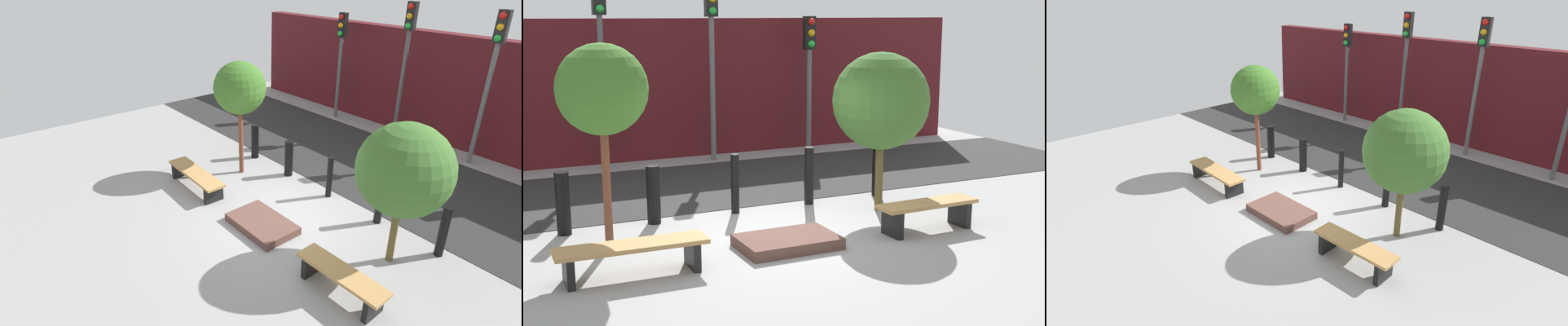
# 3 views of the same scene
# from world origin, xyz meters

# --- Properties ---
(ground_plane) EXTENTS (18.00, 18.00, 0.00)m
(ground_plane) POSITION_xyz_m (0.00, 0.00, 0.00)
(ground_plane) COLOR #949494
(road_strip) EXTENTS (18.00, 3.87, 0.01)m
(road_strip) POSITION_xyz_m (0.00, 3.57, 0.01)
(road_strip) COLOR #2A2A2A
(road_strip) RESTS_ON ground
(building_facade) EXTENTS (16.20, 0.50, 3.22)m
(building_facade) POSITION_xyz_m (0.00, 6.71, 1.61)
(building_facade) COLOR #511419
(building_facade) RESTS_ON ground
(bench_left) EXTENTS (1.98, 0.53, 0.44)m
(bench_left) POSITION_xyz_m (-2.32, -0.86, 0.32)
(bench_left) COLOR black
(bench_left) RESTS_ON ground
(bench_right) EXTENTS (1.67, 0.49, 0.47)m
(bench_right) POSITION_xyz_m (2.32, -0.86, 0.33)
(bench_right) COLOR black
(bench_right) RESTS_ON ground
(planter_bed) EXTENTS (1.42, 0.92, 0.17)m
(planter_bed) POSITION_xyz_m (0.00, -0.66, 0.08)
(planter_bed) COLOR brown
(planter_bed) RESTS_ON ground
(tree_behind_left_bench) EXTENTS (1.30, 1.30, 2.94)m
(tree_behind_left_bench) POSITION_xyz_m (-2.32, 0.52, 2.28)
(tree_behind_left_bench) COLOR brown
(tree_behind_left_bench) RESTS_ON ground
(tree_behind_right_bench) EXTENTS (1.64, 1.64, 2.71)m
(tree_behind_right_bench) POSITION_xyz_m (2.32, 0.52, 1.88)
(tree_behind_right_bench) COLOR brown
(tree_behind_right_bench) RESTS_ON ground
(bollard_far_left) EXTENTS (0.22, 0.22, 0.98)m
(bollard_far_left) POSITION_xyz_m (-2.82, 1.38, 0.49)
(bollard_far_left) COLOR black
(bollard_far_left) RESTS_ON ground
(bollard_left) EXTENTS (0.22, 0.22, 0.95)m
(bollard_left) POSITION_xyz_m (-1.41, 1.38, 0.48)
(bollard_left) COLOR black
(bollard_left) RESTS_ON ground
(bollard_center) EXTENTS (0.14, 0.14, 1.02)m
(bollard_center) POSITION_xyz_m (0.00, 1.38, 0.51)
(bollard_center) COLOR black
(bollard_center) RESTS_ON ground
(bollard_right) EXTENTS (0.16, 0.16, 1.03)m
(bollard_right) POSITION_xyz_m (1.41, 1.38, 0.51)
(bollard_right) COLOR black
(bollard_right) RESTS_ON ground
(bollard_far_right) EXTENTS (0.17, 0.17, 1.06)m
(bollard_far_right) POSITION_xyz_m (2.82, 1.38, 0.53)
(bollard_far_right) COLOR black
(bollard_far_right) RESTS_ON ground
(traffic_light_mid_west) EXTENTS (0.28, 0.27, 4.08)m
(traffic_light_mid_west) POSITION_xyz_m (-1.23, 5.79, 2.79)
(traffic_light_mid_west) COLOR #515151
(traffic_light_mid_west) RESTS_ON ground
(traffic_light_mid_east) EXTENTS (0.28, 0.27, 4.04)m
(traffic_light_mid_east) POSITION_xyz_m (1.23, 5.79, 2.77)
(traffic_light_mid_east) COLOR #616161
(traffic_light_mid_east) RESTS_ON ground
(traffic_light_east) EXTENTS (0.28, 0.27, 3.27)m
(traffic_light_east) POSITION_xyz_m (3.70, 5.79, 2.27)
(traffic_light_east) COLOR #5A5A5A
(traffic_light_east) RESTS_ON ground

